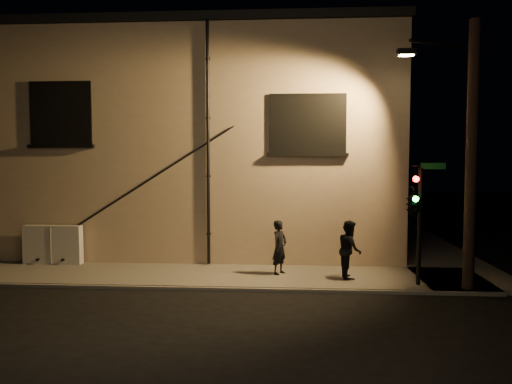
# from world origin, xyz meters

# --- Properties ---
(ground) EXTENTS (90.00, 90.00, 0.00)m
(ground) POSITION_xyz_m (0.00, 0.00, 0.00)
(ground) COLOR black
(sidewalk) EXTENTS (21.00, 16.00, 0.12)m
(sidewalk) POSITION_xyz_m (1.22, 4.39, 0.06)
(sidewalk) COLOR #5C5752
(sidewalk) RESTS_ON ground
(building) EXTENTS (16.20, 12.23, 8.80)m
(building) POSITION_xyz_m (-3.00, 8.99, 4.40)
(building) COLOR tan
(building) RESTS_ON ground
(utility_cabinet) EXTENTS (2.05, 0.35, 1.35)m
(utility_cabinet) POSITION_xyz_m (-7.29, 2.70, 0.80)
(utility_cabinet) COLOR #BCB8B3
(utility_cabinet) RESTS_ON sidewalk
(pedestrian_a) EXTENTS (0.68, 0.75, 1.72)m
(pedestrian_a) POSITION_xyz_m (0.69, 1.68, 0.98)
(pedestrian_a) COLOR black
(pedestrian_a) RESTS_ON sidewalk
(pedestrian_b) EXTENTS (0.72, 0.90, 1.79)m
(pedestrian_b) POSITION_xyz_m (2.86, 1.29, 1.01)
(pedestrian_b) COLOR black
(pedestrian_b) RESTS_ON sidewalk
(traffic_signal) EXTENTS (1.30, 2.10, 3.56)m
(traffic_signal) POSITION_xyz_m (4.58, 0.50, 2.52)
(traffic_signal) COLOR black
(traffic_signal) RESTS_ON sidewalk
(streetlamp_pole) EXTENTS (2.04, 1.40, 7.63)m
(streetlamp_pole) POSITION_xyz_m (5.99, 0.30, 4.02)
(streetlamp_pole) COLOR black
(streetlamp_pole) RESTS_ON ground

